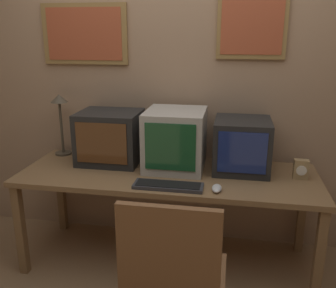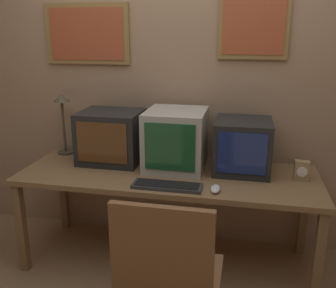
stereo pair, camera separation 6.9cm
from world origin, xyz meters
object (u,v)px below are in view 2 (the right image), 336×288
at_px(monitor_left, 111,137).
at_px(mouse_near_keyboard, 215,189).
at_px(desk_clock, 302,171).
at_px(desk_lamp, 62,111).
at_px(monitor_center, 176,139).
at_px(monitor_right, 242,146).
at_px(keyboard_main, 167,186).

distance_m(monitor_left, mouse_near_keyboard, 0.93).
height_order(monitor_left, desk_clock, monitor_left).
bearing_deg(desk_lamp, mouse_near_keyboard, -22.25).
bearing_deg(desk_lamp, monitor_center, -8.43).
bearing_deg(monitor_right, monitor_left, 179.88).
bearing_deg(desk_lamp, monitor_left, -13.33).
height_order(keyboard_main, desk_lamp, desk_lamp).
xyz_separation_m(keyboard_main, desk_clock, (0.84, 0.31, 0.05)).
height_order(monitor_right, desk_clock, monitor_right).
xyz_separation_m(monitor_left, mouse_near_keyboard, (0.82, -0.41, -0.17)).
height_order(monitor_center, mouse_near_keyboard, monitor_center).
relative_size(keyboard_main, desk_lamp, 0.92).
bearing_deg(monitor_center, monitor_left, 175.94).
distance_m(mouse_near_keyboard, desk_clock, 0.62).
relative_size(monitor_center, desk_clock, 3.37).
relative_size(monitor_center, mouse_near_keyboard, 3.82).
height_order(monitor_right, keyboard_main, monitor_right).
bearing_deg(monitor_right, monitor_center, -175.91).
height_order(keyboard_main, desk_clock, desk_clock).
xyz_separation_m(monitor_center, mouse_near_keyboard, (0.32, -0.37, -0.19)).
height_order(monitor_center, desk_clock, monitor_center).
distance_m(monitor_left, keyboard_main, 0.68).
bearing_deg(desk_lamp, desk_clock, -6.59).
bearing_deg(desk_clock, desk_lamp, 173.41).
relative_size(monitor_right, desk_lamp, 0.85).
distance_m(mouse_near_keyboard, desk_lamp, 1.39).
height_order(monitor_left, monitor_right, monitor_left).
distance_m(keyboard_main, desk_lamp, 1.12).
bearing_deg(mouse_near_keyboard, keyboard_main, -179.87).
distance_m(monitor_center, desk_clock, 0.87).
distance_m(monitor_center, mouse_near_keyboard, 0.53).
xyz_separation_m(monitor_center, keyboard_main, (0.02, -0.37, -0.20)).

